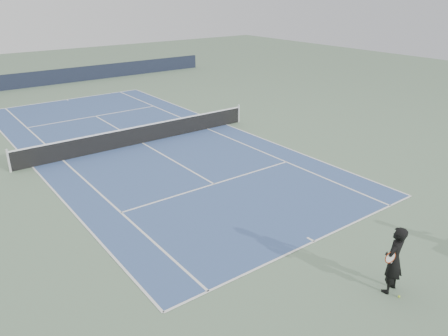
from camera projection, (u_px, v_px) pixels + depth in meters
ground at (142, 143)px, 22.69m from camera, size 80.00×80.00×0.00m
court_surface at (142, 143)px, 22.68m from camera, size 10.97×23.77×0.01m
tennis_net at (142, 134)px, 22.49m from camera, size 12.90×0.10×1.07m
windscreen_far at (41, 78)px, 35.68m from camera, size 30.00×0.25×1.20m
tennis_player at (394, 260)px, 11.31m from camera, size 0.85×0.63×1.92m
tennis_ball at (399, 296)px, 11.39m from camera, size 0.06×0.06×0.06m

